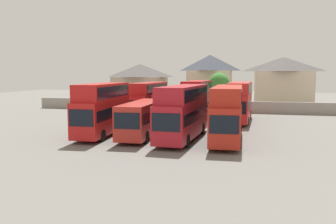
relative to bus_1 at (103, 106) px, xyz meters
The scene contains 14 objects.
ground 19.00m from the bus_1, 71.72° to the left, with size 140.00×140.00×0.00m, color slate.
depot_boundary_wall 24.56m from the bus_1, 76.08° to the left, with size 56.00×0.50×1.80m, color gray.
bus_1 is the anchor object (origin of this frame).
bus_2 4.18m from the bus_1, ahead, with size 3.04×10.50×3.34m.
bus_3 8.09m from the bus_1, ahead, with size 3.02×11.33×4.95m.
bus_4 12.10m from the bus_1, ahead, with size 2.93×11.93×4.90m.
bus_5 14.07m from the bus_1, 88.24° to the left, with size 2.79×12.02×4.85m.
bus_6 14.20m from the bus_1, 75.72° to the left, with size 2.94×10.94×3.54m.
bus_7 15.51m from the bus_1, 62.80° to the left, with size 2.66×10.14×5.11m.
bus_8 18.46m from the bus_1, 47.04° to the left, with size 2.78×11.39×4.95m.
house_terrace_left 32.60m from the bus_1, 101.75° to the left, with size 9.15×8.17×7.80m.
house_terrace_centre 33.35m from the bus_1, 79.03° to the left, with size 7.82×6.90×9.38m.
house_terrace_right 38.10m from the bus_1, 60.09° to the left, with size 10.01×8.08×8.88m.
tree_left_of_lot 27.70m from the bus_1, 71.76° to the left, with size 3.24×3.24×6.17m.
Camera 1 is at (8.72, -32.44, 6.07)m, focal length 38.62 mm.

